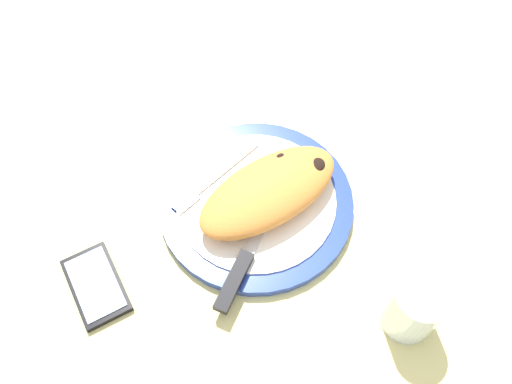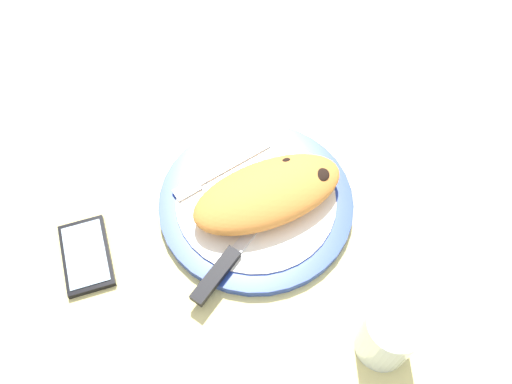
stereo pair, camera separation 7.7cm
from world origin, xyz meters
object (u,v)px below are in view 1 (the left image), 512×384
plate (256,202)px  knife (243,263)px  smartphone (96,285)px  water_glass (413,309)px  calzone (269,191)px  fork (210,182)px

plate → knife: bearing=28.5°
smartphone → water_glass: (-22.47, 35.82, 3.48)cm
plate → knife: (9.36, 5.09, 1.48)cm
calzone → fork: (3.08, -8.78, -2.35)cm
plate → smartphone: (23.80, -9.26, -0.34)cm
water_glass → calzone: bearing=-95.3°
fork → smartphone: 21.84cm
plate → water_glass: bearing=87.1°
plate → water_glass: 26.78cm
smartphone → water_glass: size_ratio=1.38×
knife → water_glass: (-8.03, 21.47, 1.65)cm
smartphone → water_glass: bearing=122.1°
fork → knife: bearing=59.6°
calzone → smartphone: bearing=-23.6°
plate → calzone: 3.98cm
plate → knife: 10.76cm
smartphone → calzone: bearing=156.4°
fork → smartphone: bearing=-5.3°
calzone → smartphone: (24.77, -10.80, -3.89)cm
fork → plate: bearing=106.3°
knife → smartphone: size_ratio=1.65×
calzone → knife: calzone is taller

